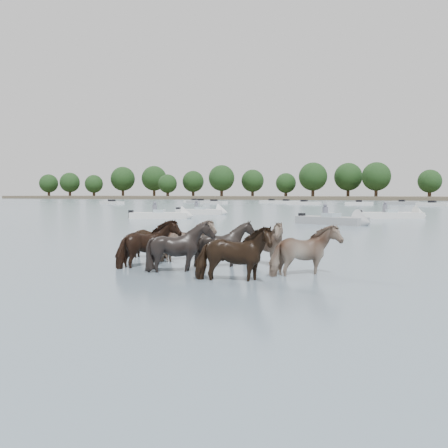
% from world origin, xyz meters
% --- Properties ---
extents(ground, '(400.00, 400.00, 0.00)m').
position_xyz_m(ground, '(0.00, 0.00, 0.00)').
color(ground, slate).
rests_on(ground, ground).
extents(shoreline, '(160.00, 30.00, 1.00)m').
position_xyz_m(shoreline, '(-70.00, 150.00, 0.50)').
color(shoreline, '#4C4233').
rests_on(shoreline, ground).
extents(pony_herd, '(6.85, 4.21, 1.52)m').
position_xyz_m(pony_herd, '(-0.71, 1.77, 0.50)').
color(pony_herd, black).
rests_on(pony_herd, ground).
extents(motorboat_a, '(5.13, 3.28, 1.92)m').
position_xyz_m(motorboat_a, '(-14.63, 24.29, 0.23)').
color(motorboat_a, silver).
rests_on(motorboat_a, ground).
extents(motorboat_b, '(5.22, 3.20, 1.92)m').
position_xyz_m(motorboat_b, '(-0.82, 21.79, 0.23)').
color(motorboat_b, gray).
rests_on(motorboat_b, ground).
extents(motorboat_c, '(5.52, 3.71, 1.92)m').
position_xyz_m(motorboat_c, '(1.93, 31.75, 0.23)').
color(motorboat_c, silver).
rests_on(motorboat_c, ground).
extents(motorboat_f, '(5.06, 2.33, 1.92)m').
position_xyz_m(motorboat_f, '(-15.05, 32.43, 0.23)').
color(motorboat_f, silver).
rests_on(motorboat_f, ground).
extents(distant_flotilla, '(103.53, 26.22, 0.93)m').
position_xyz_m(distant_flotilla, '(-1.64, 76.25, 0.26)').
color(distant_flotilla, silver).
rests_on(distant_flotilla, ground).
extents(treeline, '(145.79, 19.94, 12.42)m').
position_xyz_m(treeline, '(-68.22, 151.69, 6.73)').
color(treeline, '#382619').
rests_on(treeline, ground).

